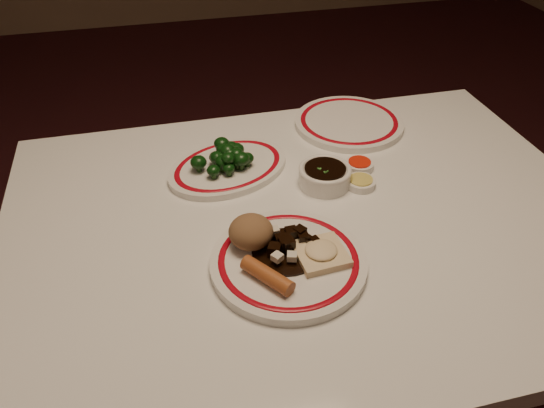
{
  "coord_description": "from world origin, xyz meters",
  "views": [
    {
      "loc": [
        -0.27,
        -0.78,
        1.41
      ],
      "look_at": [
        -0.08,
        -0.0,
        0.8
      ],
      "focal_mm": 35.0,
      "sensor_mm": 36.0,
      "label": 1
    }
  ],
  "objects_px": {
    "spring_roll": "(267,275)",
    "fried_wonton": "(321,253)",
    "rice_mound": "(251,232)",
    "stirfry_heap": "(287,245)",
    "dining_table": "(308,251)",
    "soy_bowl": "(325,176)",
    "main_plate": "(288,262)",
    "broccoli_plate": "(228,167)",
    "broccoli_pile": "(227,155)"
  },
  "relations": [
    {
      "from": "spring_roll",
      "to": "fried_wonton",
      "type": "height_order",
      "value": "spring_roll"
    },
    {
      "from": "rice_mound",
      "to": "stirfry_heap",
      "type": "relative_size",
      "value": 0.65
    },
    {
      "from": "dining_table",
      "to": "fried_wonton",
      "type": "height_order",
      "value": "fried_wonton"
    },
    {
      "from": "spring_roll",
      "to": "soy_bowl",
      "type": "bearing_deg",
      "value": 19.25
    },
    {
      "from": "main_plate",
      "to": "soy_bowl",
      "type": "height_order",
      "value": "soy_bowl"
    },
    {
      "from": "spring_roll",
      "to": "broccoli_plate",
      "type": "relative_size",
      "value": 0.3
    },
    {
      "from": "rice_mound",
      "to": "spring_roll",
      "type": "distance_m",
      "value": 0.1
    },
    {
      "from": "dining_table",
      "to": "broccoli_plate",
      "type": "relative_size",
      "value": 3.56
    },
    {
      "from": "broccoli_pile",
      "to": "rice_mound",
      "type": "bearing_deg",
      "value": -90.92
    },
    {
      "from": "fried_wonton",
      "to": "spring_roll",
      "type": "bearing_deg",
      "value": -161.53
    },
    {
      "from": "main_plate",
      "to": "stirfry_heap",
      "type": "relative_size",
      "value": 2.66
    },
    {
      "from": "spring_roll",
      "to": "broccoli_plate",
      "type": "bearing_deg",
      "value": 54.77
    },
    {
      "from": "main_plate",
      "to": "rice_mound",
      "type": "bearing_deg",
      "value": 135.71
    },
    {
      "from": "rice_mound",
      "to": "soy_bowl",
      "type": "distance_m",
      "value": 0.26
    },
    {
      "from": "dining_table",
      "to": "stirfry_heap",
      "type": "distance_m",
      "value": 0.17
    },
    {
      "from": "dining_table",
      "to": "spring_roll",
      "type": "distance_m",
      "value": 0.24
    },
    {
      "from": "fried_wonton",
      "to": "rice_mound",
      "type": "bearing_deg",
      "value": 150.79
    },
    {
      "from": "broccoli_pile",
      "to": "main_plate",
      "type": "bearing_deg",
      "value": -81.17
    },
    {
      "from": "rice_mound",
      "to": "spring_roll",
      "type": "bearing_deg",
      "value": -86.14
    },
    {
      "from": "main_plate",
      "to": "broccoli_pile",
      "type": "bearing_deg",
      "value": 98.83
    },
    {
      "from": "fried_wonton",
      "to": "stirfry_heap",
      "type": "relative_size",
      "value": 0.74
    },
    {
      "from": "main_plate",
      "to": "spring_roll",
      "type": "distance_m",
      "value": 0.07
    },
    {
      "from": "main_plate",
      "to": "spring_roll",
      "type": "bearing_deg",
      "value": -137.93
    },
    {
      "from": "rice_mound",
      "to": "stirfry_heap",
      "type": "xyz_separation_m",
      "value": [
        0.06,
        -0.03,
        -0.02
      ]
    },
    {
      "from": "broccoli_plate",
      "to": "soy_bowl",
      "type": "xyz_separation_m",
      "value": [
        0.19,
        -0.1,
        0.01
      ]
    },
    {
      "from": "rice_mound",
      "to": "soy_bowl",
      "type": "xyz_separation_m",
      "value": [
        0.2,
        0.17,
        -0.03
      ]
    },
    {
      "from": "dining_table",
      "to": "stirfry_heap",
      "type": "relative_size",
      "value": 9.64
    },
    {
      "from": "broccoli_pile",
      "to": "spring_roll",
      "type": "bearing_deg",
      "value": -89.66
    },
    {
      "from": "spring_roll",
      "to": "stirfry_heap",
      "type": "distance_m",
      "value": 0.08
    },
    {
      "from": "rice_mound",
      "to": "stirfry_heap",
      "type": "height_order",
      "value": "rice_mound"
    },
    {
      "from": "fried_wonton",
      "to": "stirfry_heap",
      "type": "distance_m",
      "value": 0.06
    },
    {
      "from": "main_plate",
      "to": "broccoli_plate",
      "type": "height_order",
      "value": "main_plate"
    },
    {
      "from": "soy_bowl",
      "to": "broccoli_plate",
      "type": "bearing_deg",
      "value": 151.93
    },
    {
      "from": "broccoli_pile",
      "to": "broccoli_plate",
      "type": "bearing_deg",
      "value": -19.49
    },
    {
      "from": "spring_roll",
      "to": "fried_wonton",
      "type": "xyz_separation_m",
      "value": [
        0.11,
        0.04,
        -0.0
      ]
    },
    {
      "from": "fried_wonton",
      "to": "broccoli_plate",
      "type": "height_order",
      "value": "fried_wonton"
    },
    {
      "from": "rice_mound",
      "to": "soy_bowl",
      "type": "bearing_deg",
      "value": 40.9
    },
    {
      "from": "rice_mound",
      "to": "main_plate",
      "type": "bearing_deg",
      "value": -44.29
    },
    {
      "from": "soy_bowl",
      "to": "spring_roll",
      "type": "bearing_deg",
      "value": -125.35
    },
    {
      "from": "stirfry_heap",
      "to": "broccoli_pile",
      "type": "distance_m",
      "value": 0.31
    },
    {
      "from": "spring_roll",
      "to": "main_plate",
      "type": "bearing_deg",
      "value": 6.67
    },
    {
      "from": "fried_wonton",
      "to": "broccoli_pile",
      "type": "bearing_deg",
      "value": 107.76
    },
    {
      "from": "dining_table",
      "to": "spring_roll",
      "type": "height_order",
      "value": "spring_roll"
    },
    {
      "from": "dining_table",
      "to": "soy_bowl",
      "type": "xyz_separation_m",
      "value": [
        0.06,
        0.1,
        0.11
      ]
    },
    {
      "from": "soy_bowl",
      "to": "dining_table",
      "type": "bearing_deg",
      "value": -122.02
    },
    {
      "from": "fried_wonton",
      "to": "stirfry_heap",
      "type": "height_order",
      "value": "stirfry_heap"
    },
    {
      "from": "dining_table",
      "to": "broccoli_pile",
      "type": "bearing_deg",
      "value": 122.52
    },
    {
      "from": "rice_mound",
      "to": "broccoli_pile",
      "type": "height_order",
      "value": "rice_mound"
    },
    {
      "from": "main_plate",
      "to": "rice_mound",
      "type": "xyz_separation_m",
      "value": [
        -0.06,
        0.05,
        0.04
      ]
    },
    {
      "from": "rice_mound",
      "to": "fried_wonton",
      "type": "xyz_separation_m",
      "value": [
        0.11,
        -0.06,
        -0.02
      ]
    }
  ]
}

